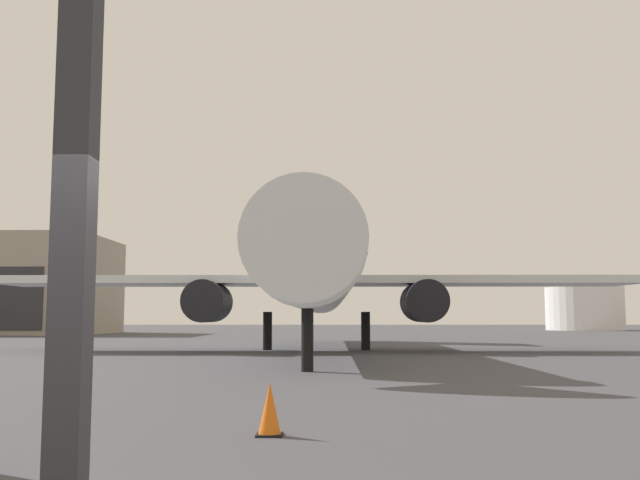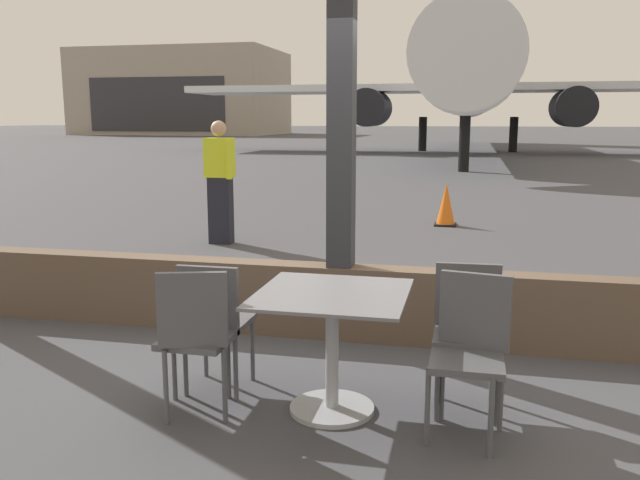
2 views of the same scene
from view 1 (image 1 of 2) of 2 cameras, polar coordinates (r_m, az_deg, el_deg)
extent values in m
plane|color=#424247|center=(44.12, -1.06, -8.09)|extent=(220.00, 220.00, 0.00)
cube|color=#2D2D33|center=(4.32, -18.71, -1.95)|extent=(0.20, 0.20, 3.77)
cylinder|color=silver|center=(35.99, -0.27, -2.82)|extent=(3.51, 30.03, 3.51)
cone|color=silver|center=(19.72, -1.18, -0.17)|extent=(3.34, 2.60, 3.34)
cylinder|color=black|center=(21.63, -1.00, -0.29)|extent=(3.58, 0.90, 3.58)
cube|color=silver|center=(36.08, -13.02, -3.15)|extent=(14.11, 4.20, 0.36)
cube|color=silver|center=(35.78, 12.53, -3.14)|extent=(14.11, 4.20, 0.36)
cylinder|color=black|center=(34.07, -8.74, -4.76)|extent=(1.90, 3.20, 1.90)
cylinder|color=black|center=(33.87, 8.09, -4.76)|extent=(1.90, 3.20, 1.90)
cube|color=black|center=(49.83, 0.03, 1.09)|extent=(0.36, 4.40, 5.20)
cylinder|color=black|center=(21.83, -0.99, -7.78)|extent=(0.36, 0.36, 1.85)
cylinder|color=black|center=(36.13, -4.11, -7.07)|extent=(0.44, 0.44, 1.85)
cylinder|color=black|center=(36.04, 3.57, -7.08)|extent=(0.44, 0.44, 1.85)
cone|color=orange|center=(10.22, -3.93, -12.98)|extent=(0.32, 0.32, 0.72)
cube|color=black|center=(10.27, -3.95, -14.89)|extent=(0.36, 0.36, 0.03)
cylinder|color=white|center=(95.20, 19.90, -5.05)|extent=(9.24, 9.24, 5.23)
camera|label=2|loc=(1.14, -154.86, 13.92)|focal=37.09mm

